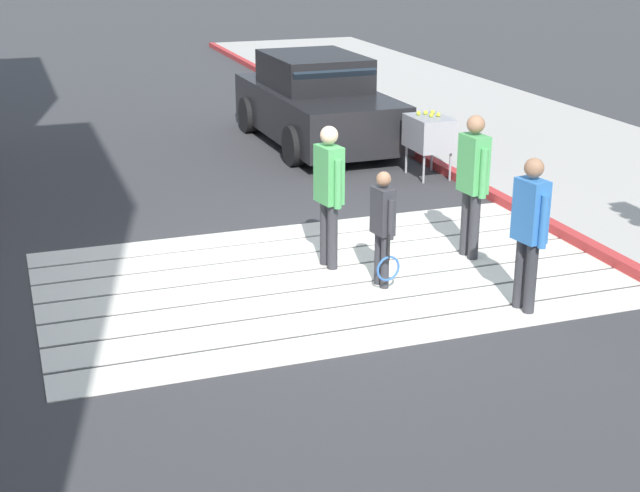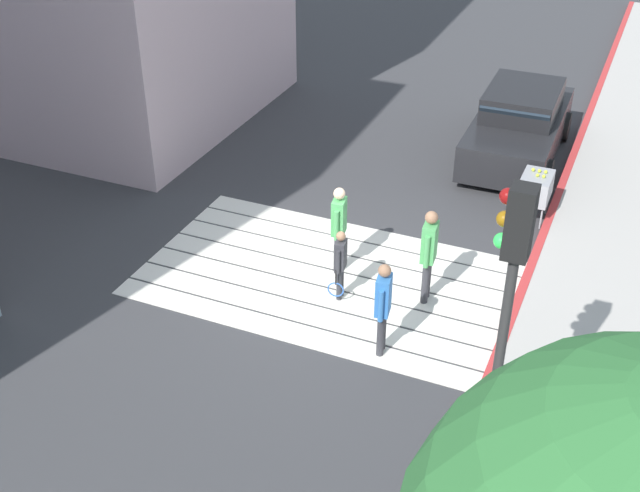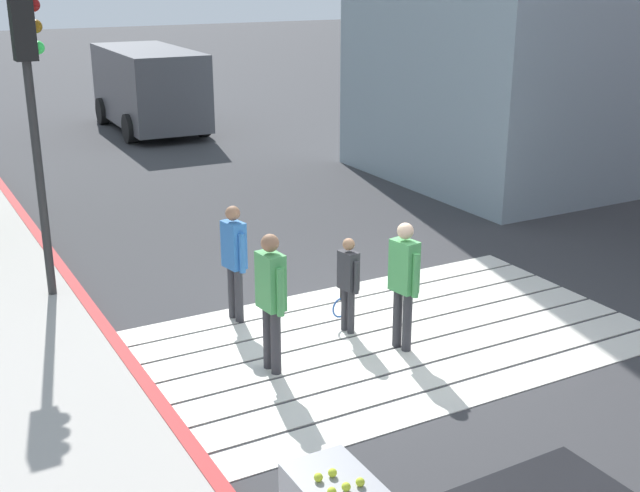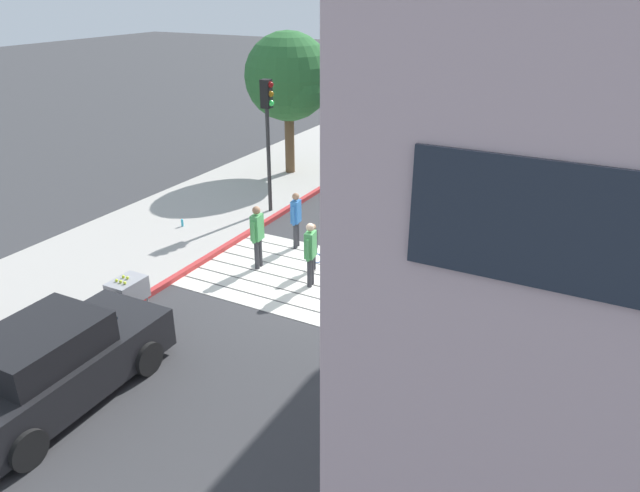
{
  "view_description": "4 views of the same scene",
  "coord_description": "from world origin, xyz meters",
  "px_view_note": "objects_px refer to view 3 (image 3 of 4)",
  "views": [
    {
      "loc": [
        3.28,
        8.98,
        3.79
      ],
      "look_at": [
        0.5,
        1.06,
        0.79
      ],
      "focal_mm": 51.3,
      "sensor_mm": 36.0,
      "label": 1
    },
    {
      "loc": [
        -4.57,
        10.9,
        8.11
      ],
      "look_at": [
        -0.25,
        0.88,
        1.24
      ],
      "focal_mm": 45.65,
      "sensor_mm": 36.0,
      "label": 2
    },
    {
      "loc": [
        -5.51,
        -8.02,
        4.55
      ],
      "look_at": [
        -0.79,
        0.55,
        1.23
      ],
      "focal_mm": 46.09,
      "sensor_mm": 36.0,
      "label": 3
    },
    {
      "loc": [
        6.1,
        -11.52,
        6.86
      ],
      "look_at": [
        -0.14,
        0.27,
        0.83
      ],
      "focal_mm": 32.9,
      "sensor_mm": 36.0,
      "label": 4
    }
  ],
  "objects_px": {
    "pedestrian_adult_lead": "(404,277)",
    "pedestrian_adult_trailing": "(234,255)",
    "van_down_street": "(149,86)",
    "pedestrian_adult_side": "(271,293)",
    "pedestrian_child_with_racket": "(348,280)",
    "traffic_light_corner": "(31,89)"
  },
  "relations": [
    {
      "from": "pedestrian_adult_lead",
      "to": "pedestrian_adult_trailing",
      "type": "xyz_separation_m",
      "value": [
        -1.46,
        1.84,
        -0.03
      ]
    },
    {
      "from": "van_down_street",
      "to": "pedestrian_adult_side",
      "type": "xyz_separation_m",
      "value": [
        -3.53,
        -15.53,
        -0.28
      ]
    },
    {
      "from": "van_down_street",
      "to": "pedestrian_adult_side",
      "type": "height_order",
      "value": "van_down_street"
    },
    {
      "from": "pedestrian_child_with_racket",
      "to": "traffic_light_corner",
      "type": "bearing_deg",
      "value": 136.88
    },
    {
      "from": "pedestrian_adult_trailing",
      "to": "pedestrian_adult_side",
      "type": "bearing_deg",
      "value": -97.94
    },
    {
      "from": "pedestrian_adult_trailing",
      "to": "pedestrian_adult_side",
      "type": "height_order",
      "value": "pedestrian_adult_side"
    },
    {
      "from": "pedestrian_adult_lead",
      "to": "pedestrian_child_with_racket",
      "type": "relative_size",
      "value": 1.27
    },
    {
      "from": "pedestrian_adult_trailing",
      "to": "traffic_light_corner",
      "type": "bearing_deg",
      "value": 137.19
    },
    {
      "from": "traffic_light_corner",
      "to": "pedestrian_adult_lead",
      "type": "xyz_separation_m",
      "value": [
        3.49,
        -3.71,
        -2.07
      ]
    },
    {
      "from": "pedestrian_adult_trailing",
      "to": "pedestrian_adult_side",
      "type": "xyz_separation_m",
      "value": [
        -0.22,
        -1.59,
        0.06
      ]
    },
    {
      "from": "van_down_street",
      "to": "pedestrian_child_with_racket",
      "type": "relative_size",
      "value": 4.05
    },
    {
      "from": "van_down_street",
      "to": "pedestrian_adult_side",
      "type": "relative_size",
      "value": 3.07
    },
    {
      "from": "van_down_street",
      "to": "pedestrian_child_with_racket",
      "type": "xyz_separation_m",
      "value": [
        -2.18,
        -15.01,
        -0.54
      ]
    },
    {
      "from": "traffic_light_corner",
      "to": "pedestrian_adult_lead",
      "type": "relative_size",
      "value": 2.56
    },
    {
      "from": "traffic_light_corner",
      "to": "pedestrian_adult_trailing",
      "type": "xyz_separation_m",
      "value": [
        2.03,
        -1.88,
        -2.1
      ]
    },
    {
      "from": "van_down_street",
      "to": "pedestrian_adult_trailing",
      "type": "distance_m",
      "value": 14.32
    },
    {
      "from": "traffic_light_corner",
      "to": "pedestrian_adult_trailing",
      "type": "distance_m",
      "value": 3.47
    },
    {
      "from": "pedestrian_adult_trailing",
      "to": "pedestrian_child_with_racket",
      "type": "distance_m",
      "value": 1.57
    },
    {
      "from": "van_down_street",
      "to": "pedestrian_adult_lead",
      "type": "xyz_separation_m",
      "value": [
        -1.84,
        -15.77,
        -0.31
      ]
    },
    {
      "from": "van_down_street",
      "to": "pedestrian_adult_trailing",
      "type": "xyz_separation_m",
      "value": [
        -3.3,
        -13.93,
        -0.34
      ]
    },
    {
      "from": "pedestrian_adult_lead",
      "to": "pedestrian_adult_side",
      "type": "relative_size",
      "value": 0.97
    },
    {
      "from": "pedestrian_adult_trailing",
      "to": "pedestrian_adult_side",
      "type": "relative_size",
      "value": 0.94
    }
  ]
}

